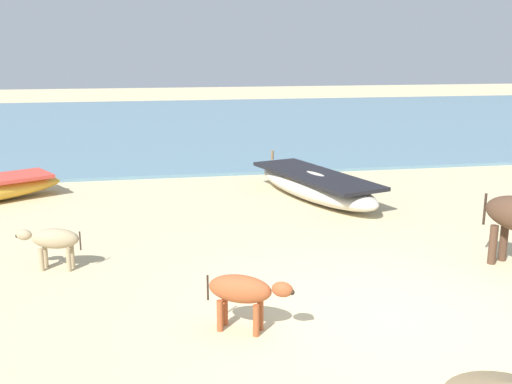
# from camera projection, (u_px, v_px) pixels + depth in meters

# --- Properties ---
(ground) EXTENTS (80.00, 80.00, 0.00)m
(ground) POSITION_uv_depth(u_px,v_px,m) (389.00, 318.00, 6.61)
(ground) COLOR #CCB789
(sea_water) EXTENTS (60.00, 20.00, 0.08)m
(sea_water) POSITION_uv_depth(u_px,v_px,m) (212.00, 122.00, 23.58)
(sea_water) COLOR slate
(sea_water) RESTS_ON ground
(fishing_boat_2) EXTENTS (2.13, 3.86, 0.72)m
(fishing_boat_2) POSITION_uv_depth(u_px,v_px,m) (315.00, 185.00, 11.75)
(fishing_boat_2) COLOR beige
(fishing_boat_2) RESTS_ON ground
(calf_near_rust) EXTENTS (0.90, 0.60, 0.62)m
(calf_near_rust) POSITION_uv_depth(u_px,v_px,m) (243.00, 291.00, 6.20)
(calf_near_rust) COLOR #9E4C28
(calf_near_rust) RESTS_ON ground
(calf_far_dun) EXTENTS (0.88, 0.39, 0.58)m
(calf_far_dun) POSITION_uv_depth(u_px,v_px,m) (53.00, 240.00, 7.96)
(calf_far_dun) COLOR tan
(calf_far_dun) RESTS_ON ground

